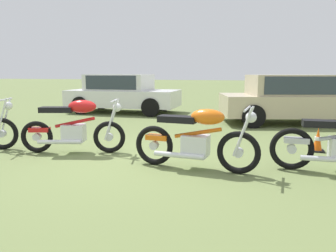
% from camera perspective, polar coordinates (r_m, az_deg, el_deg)
% --- Properties ---
extents(ground_plane, '(120.00, 120.00, 0.00)m').
position_cam_1_polar(ground_plane, '(5.63, -6.87, -5.96)').
color(ground_plane, olive).
extents(motorcycle_red, '(1.91, 0.90, 1.02)m').
position_cam_1_polar(motorcycle_red, '(6.22, -16.41, -0.15)').
color(motorcycle_red, black).
rests_on(motorcycle_red, ground).
extents(motorcycle_orange, '(2.01, 0.64, 1.02)m').
position_cam_1_polar(motorcycle_orange, '(4.96, 4.99, -2.30)').
color(motorcycle_orange, black).
rests_on(motorcycle_orange, ground).
extents(car_white, '(4.15, 2.09, 1.43)m').
position_cam_1_polar(car_white, '(12.22, -8.19, 6.12)').
color(car_white, silver).
rests_on(car_white, ground).
extents(car_beige, '(4.55, 2.93, 1.43)m').
position_cam_1_polar(car_beige, '(10.17, 21.26, 4.92)').
color(car_beige, '#BCAD8C').
rests_on(car_beige, ground).
extents(traffic_cone, '(0.25, 0.25, 0.46)m').
position_cam_1_polar(traffic_cone, '(6.75, 25.09, -2.40)').
color(traffic_cone, '#EA590F').
rests_on(traffic_cone, ground).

